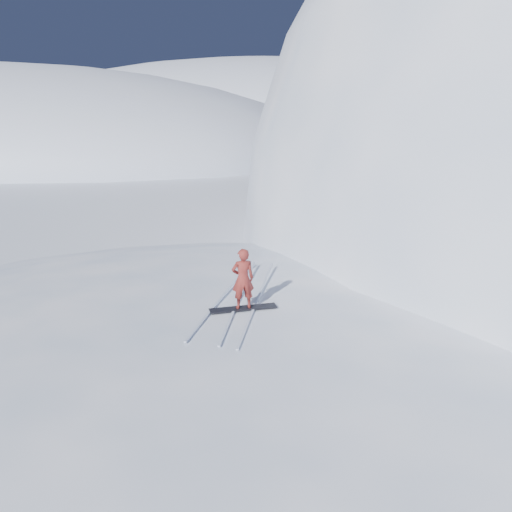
{
  "coord_description": "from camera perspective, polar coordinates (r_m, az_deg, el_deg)",
  "views": [
    {
      "loc": [
        2.61,
        -6.9,
        7.28
      ],
      "look_at": [
        -1.46,
        4.98,
        3.5
      ],
      "focal_mm": 35.0,
      "sensor_mm": 36.0,
      "label": 1
    }
  ],
  "objects": [
    {
      "name": "wind_bumps",
      "position": [
        12.01,
        -0.36,
        -20.54
      ],
      "size": [
        16.0,
        14.4,
        1.0
      ],
      "color": "white",
      "rests_on": "ground"
    },
    {
      "name": "far_ridge_c",
      "position": [
        124.63,
        -1.1,
        13.4
      ],
      "size": [
        140.0,
        90.0,
        36.0
      ],
      "primitive_type": "ellipsoid",
      "color": "white",
      "rests_on": "ground"
    },
    {
      "name": "snowboarder",
      "position": [
        12.31,
        -1.51,
        -2.61
      ],
      "size": [
        0.67,
        0.61,
        1.54
      ],
      "primitive_type": "imported",
      "rotation": [
        0.0,
        0.0,
        3.71
      ],
      "color": "maroon",
      "rests_on": "snowboard"
    },
    {
      "name": "near_ridge",
      "position": [
        12.39,
        8.31,
        -19.43
      ],
      "size": [
        36.0,
        28.0,
        4.8
      ],
      "primitive_type": "ellipsoid",
      "color": "white",
      "rests_on": "ground"
    },
    {
      "name": "snowboard",
      "position": [
        12.59,
        -1.49,
        -5.98
      ],
      "size": [
        1.61,
        1.18,
        0.03
      ],
      "primitive_type": "cube",
      "rotation": [
        0.0,
        0.0,
        0.57
      ],
      "color": "black",
      "rests_on": "near_ridge"
    },
    {
      "name": "board_tracks",
      "position": [
        13.44,
        -1.74,
        -4.46
      ],
      "size": [
        1.86,
        5.98,
        0.04
      ],
      "color": "silver",
      "rests_on": "ground"
    }
  ]
}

